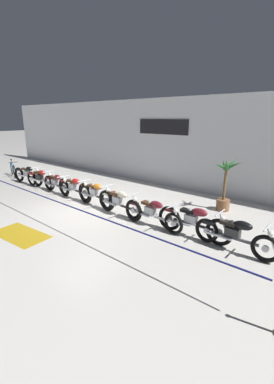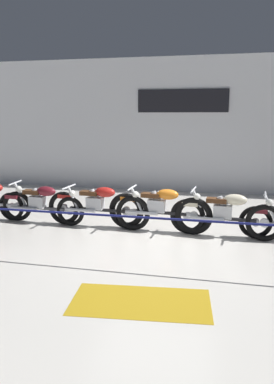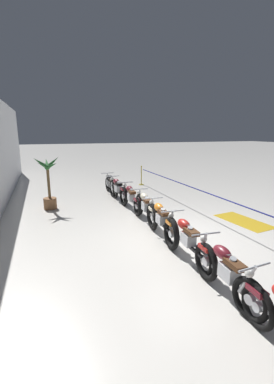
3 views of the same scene
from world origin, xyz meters
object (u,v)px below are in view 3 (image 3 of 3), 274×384
object	(u,v)px
motorcycle_cream_5	(146,207)
motorcycle_black_8	(111,185)
stanchion_far_left	(270,220)
motorcycle_maroon_7	(118,190)
stanchion_mid_left	(141,178)
motorcycle_maroon_6	(131,197)
motorcycle_maroon_2	(227,272)
floor_banner	(243,221)
potted_palm_left_of_row	(49,186)
motorcycle_orange_4	(161,221)
motorcycle_red_3	(187,240)

from	to	relation	value
motorcycle_cream_5	motorcycle_black_8	xyz separation A→B (m)	(4.00, 0.10, -0.02)
motorcycle_black_8	stanchion_far_left	world-z (taller)	stanchion_far_left
motorcycle_maroon_7	stanchion_mid_left	distance (m)	3.54
motorcycle_maroon_6	stanchion_far_left	world-z (taller)	stanchion_far_left
motorcycle_maroon_2	floor_banner	distance (m)	4.36
potted_palm_left_of_row	stanchion_far_left	bearing A→B (deg)	-138.58
motorcycle_maroon_6	floor_banner	xyz separation A→B (m)	(-2.54, -3.02, -0.45)
motorcycle_maroon_6	stanchion_mid_left	bearing A→B (deg)	-25.93
potted_palm_left_of_row	motorcycle_maroon_6	bearing A→B (deg)	-111.57
motorcycle_orange_4	potted_palm_left_of_row	world-z (taller)	potted_palm_left_of_row
motorcycle_orange_4	motorcycle_cream_5	size ratio (longest dim) A/B	1.00
motorcycle_red_3	motorcycle_cream_5	distance (m)	2.72
stanchion_mid_left	motorcycle_black_8	bearing A→B (deg)	127.31
motorcycle_red_3	motorcycle_maroon_2	bearing A→B (deg)	178.96
motorcycle_maroon_6	potted_palm_left_of_row	size ratio (longest dim) A/B	1.17
potted_palm_left_of_row	motorcycle_cream_5	bearing A→B (deg)	-131.91
motorcycle_orange_4	floor_banner	distance (m)	3.15
motorcycle_red_3	motorcycle_maroon_7	size ratio (longest dim) A/B	1.03
motorcycle_maroon_6	stanchion_mid_left	world-z (taller)	stanchion_mid_left
motorcycle_maroon_2	motorcycle_maroon_6	distance (m)	5.54
motorcycle_cream_5	potted_palm_left_of_row	xyz separation A→B (m)	(2.57, 2.86, 0.39)
motorcycle_orange_4	stanchion_mid_left	world-z (taller)	stanchion_mid_left
motorcycle_cream_5	floor_banner	xyz separation A→B (m)	(-1.10, -3.00, -0.47)
motorcycle_red_3	motorcycle_maroon_6	world-z (taller)	motorcycle_red_3
motorcycle_cream_5	floor_banner	bearing A→B (deg)	-110.10
floor_banner	motorcycle_black_8	bearing A→B (deg)	25.36
motorcycle_cream_5	motorcycle_black_8	size ratio (longest dim) A/B	1.03
motorcycle_cream_5	stanchion_mid_left	xyz separation A→B (m)	(5.61, -2.02, -0.12)
motorcycle_maroon_2	motorcycle_black_8	world-z (taller)	motorcycle_black_8
motorcycle_cream_5	motorcycle_black_8	bearing A→B (deg)	1.49
motorcycle_orange_4	motorcycle_maroon_6	world-z (taller)	motorcycle_orange_4
motorcycle_red_3	motorcycle_maroon_6	size ratio (longest dim) A/B	1.01
motorcycle_orange_4	stanchion_mid_left	size ratio (longest dim) A/B	2.13
stanchion_mid_left	floor_banner	size ratio (longest dim) A/B	0.58
motorcycle_black_8	stanchion_mid_left	size ratio (longest dim) A/B	2.08
potted_palm_left_of_row	stanchion_mid_left	bearing A→B (deg)	-57.98
motorcycle_cream_5	motorcycle_maroon_2	bearing A→B (deg)	178.17
stanchion_far_left	motorcycle_maroon_6	bearing A→B (deg)	24.75
motorcycle_maroon_6	stanchion_mid_left	distance (m)	4.64
motorcycle_maroon_7	motorcycle_black_8	xyz separation A→B (m)	(1.20, -0.03, -0.02)
motorcycle_maroon_2	motorcycle_cream_5	distance (m)	4.11
motorcycle_black_8	motorcycle_maroon_2	bearing A→B (deg)	179.81
motorcycle_cream_5	motorcycle_black_8	distance (m)	4.00
motorcycle_red_3	floor_banner	distance (m)	3.54
motorcycle_cream_5	motorcycle_orange_4	bearing A→B (deg)	175.76
floor_banner	stanchion_far_left	bearing A→B (deg)	146.07
stanchion_far_left	floor_banner	distance (m)	2.24
motorcycle_maroon_2	stanchion_mid_left	bearing A→B (deg)	-12.46
potted_palm_left_of_row	stanchion_far_left	size ratio (longest dim) A/B	0.14
motorcycle_cream_5	stanchion_far_left	world-z (taller)	stanchion_far_left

